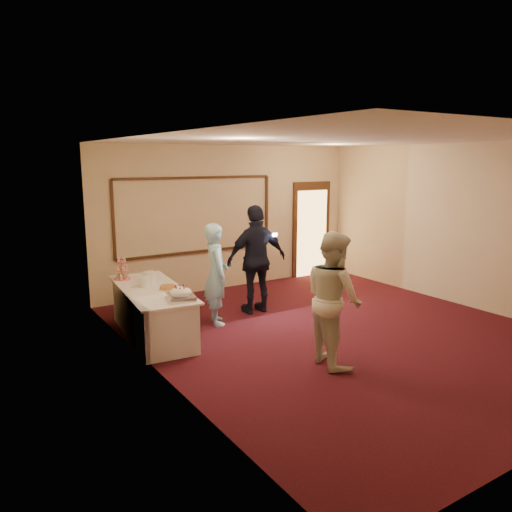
{
  "coord_description": "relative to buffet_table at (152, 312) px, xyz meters",
  "views": [
    {
      "loc": [
        -5.19,
        -5.64,
        2.71
      ],
      "look_at": [
        -0.88,
        1.12,
        1.15
      ],
      "focal_mm": 35.0,
      "sensor_mm": 36.0,
      "label": 1
    }
  ],
  "objects": [
    {
      "name": "room_walls",
      "position": [
        2.56,
        -1.47,
        1.64
      ],
      "size": [
        6.04,
        7.04,
        3.02
      ],
      "color": "beige",
      "rests_on": "floor"
    },
    {
      "name": "buffet_table",
      "position": [
        0.0,
        0.0,
        0.0
      ],
      "size": [
        1.11,
        2.34,
        0.77
      ],
      "color": "silver",
      "rests_on": "floor"
    },
    {
      "name": "plate_stack_b",
      "position": [
        0.11,
        0.35,
        0.47
      ],
      "size": [
        0.21,
        0.21,
        0.17
      ],
      "color": "white",
      "rests_on": "buffet_table"
    },
    {
      "name": "wall_molding",
      "position": [
        1.76,
        2.0,
        1.21
      ],
      "size": [
        3.45,
        0.04,
        1.55
      ],
      "color": "#362110",
      "rests_on": "room_walls"
    },
    {
      "name": "pavlova_tray",
      "position": [
        0.12,
        -0.83,
        0.46
      ],
      "size": [
        0.46,
        0.56,
        0.19
      ],
      "color": "silver",
      "rests_on": "buffet_table"
    },
    {
      "name": "man",
      "position": [
        1.13,
        0.01,
        0.46
      ],
      "size": [
        0.56,
        0.71,
        1.69
      ],
      "primitive_type": "imported",
      "rotation": [
        0.0,
        0.0,
        1.28
      ],
      "color": "#95D1ED",
      "rests_on": "floor"
    },
    {
      "name": "guest",
      "position": [
        2.03,
        0.18,
        0.58
      ],
      "size": [
        1.17,
        0.57,
        1.93
      ],
      "primitive_type": "imported",
      "rotation": [
        0.0,
        0.0,
        3.05
      ],
      "color": "black",
      "rests_on": "floor"
    },
    {
      "name": "woman",
      "position": [
        1.66,
        -2.29,
        0.51
      ],
      "size": [
        0.83,
        0.98,
        1.8
      ],
      "primitive_type": "imported",
      "rotation": [
        0.0,
        0.0,
        1.38
      ],
      "color": "silver",
      "rests_on": "floor"
    },
    {
      "name": "cupcake_stand",
      "position": [
        -0.19,
        0.8,
        0.52
      ],
      "size": [
        0.27,
        0.27,
        0.4
      ],
      "color": "#EE536C",
      "rests_on": "buffet_table"
    },
    {
      "name": "tart",
      "position": [
        0.18,
        -0.22,
        0.41
      ],
      "size": [
        0.29,
        0.29,
        0.06
      ],
      "color": "white",
      "rests_on": "buffet_table"
    },
    {
      "name": "floor",
      "position": [
        2.56,
        -1.47,
        -0.39
      ],
      "size": [
        7.0,
        7.0,
        0.0
      ],
      "primitive_type": "plane",
      "color": "black",
      "rests_on": "ground"
    },
    {
      "name": "plate_stack_a",
      "position": [
        -0.03,
        0.12,
        0.46
      ],
      "size": [
        0.19,
        0.19,
        0.16
      ],
      "color": "white",
      "rests_on": "buffet_table"
    },
    {
      "name": "doorway",
      "position": [
        4.71,
        1.99,
        0.69
      ],
      "size": [
        1.05,
        0.07,
        2.2
      ],
      "color": "#362110",
      "rests_on": "floor"
    },
    {
      "name": "camera_flash",
      "position": [
        2.26,
        -0.04,
        1.03
      ],
      "size": [
        0.08,
        0.05,
        0.05
      ],
      "primitive_type": "cube",
      "rotation": [
        0.0,
        0.0,
        -0.18
      ],
      "color": "white",
      "rests_on": "guest"
    }
  ]
}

